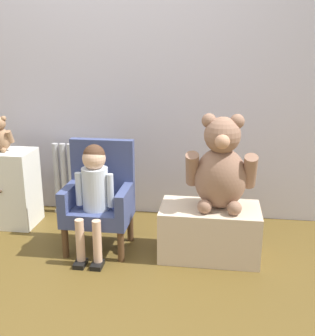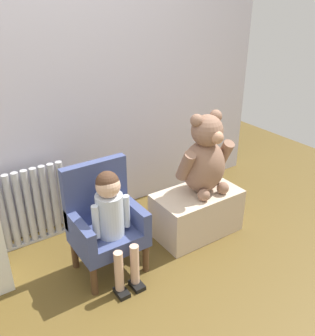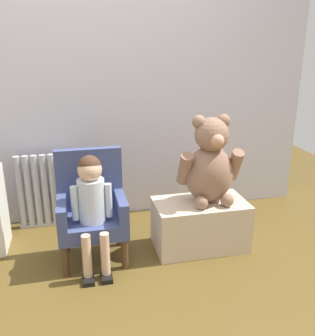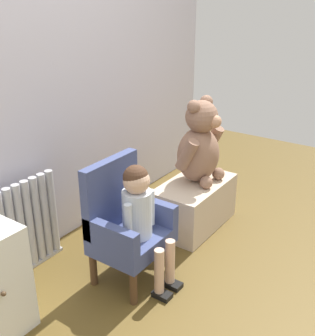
{
  "view_description": "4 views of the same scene",
  "coord_description": "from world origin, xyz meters",
  "px_view_note": "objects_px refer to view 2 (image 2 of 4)",
  "views": [
    {
      "loc": [
        0.81,
        -2.02,
        1.36
      ],
      "look_at": [
        0.45,
        0.54,
        0.59
      ],
      "focal_mm": 45.0,
      "sensor_mm": 36.0,
      "label": 1
    },
    {
      "loc": [
        -0.8,
        -1.3,
        1.71
      ],
      "look_at": [
        0.47,
        0.57,
        0.62
      ],
      "focal_mm": 40.0,
      "sensor_mm": 36.0,
      "label": 2
    },
    {
      "loc": [
        -0.03,
        -1.72,
        1.39
      ],
      "look_at": [
        0.5,
        0.59,
        0.59
      ],
      "focal_mm": 40.0,
      "sensor_mm": 36.0,
      "label": 3
    },
    {
      "loc": [
        -1.6,
        -0.81,
        1.61
      ],
      "look_at": [
        0.43,
        0.6,
        0.56
      ],
      "focal_mm": 45.0,
      "sensor_mm": 36.0,
      "label": 4
    }
  ],
  "objects_px": {
    "radiator": "(34,206)",
    "child_figure": "(111,212)",
    "low_bench": "(196,212)",
    "large_teddy_bear": "(205,158)",
    "child_armchair": "(104,221)"
  },
  "relations": [
    {
      "from": "radiator",
      "to": "child_figure",
      "type": "relative_size",
      "value": 0.79
    },
    {
      "from": "radiator",
      "to": "low_bench",
      "type": "bearing_deg",
      "value": -28.99
    },
    {
      "from": "child_figure",
      "to": "low_bench",
      "type": "xyz_separation_m",
      "value": [
        0.74,
        0.08,
        -0.31
      ]
    },
    {
      "from": "radiator",
      "to": "low_bench",
      "type": "xyz_separation_m",
      "value": [
        1.04,
        -0.58,
        -0.12
      ]
    },
    {
      "from": "radiator",
      "to": "low_bench",
      "type": "distance_m",
      "value": 1.19
    },
    {
      "from": "radiator",
      "to": "child_figure",
      "type": "distance_m",
      "value": 0.74
    },
    {
      "from": "radiator",
      "to": "large_teddy_bear",
      "type": "distance_m",
      "value": 1.28
    },
    {
      "from": "large_teddy_bear",
      "to": "child_armchair",
      "type": "bearing_deg",
      "value": 177.75
    },
    {
      "from": "child_armchair",
      "to": "large_teddy_bear",
      "type": "bearing_deg",
      "value": -2.25
    },
    {
      "from": "large_teddy_bear",
      "to": "low_bench",
      "type": "bearing_deg",
      "value": -174.17
    },
    {
      "from": "child_armchair",
      "to": "child_figure",
      "type": "height_order",
      "value": "child_figure"
    },
    {
      "from": "low_bench",
      "to": "large_teddy_bear",
      "type": "relative_size",
      "value": 1.06
    },
    {
      "from": "radiator",
      "to": "child_armchair",
      "type": "bearing_deg",
      "value": -61.28
    },
    {
      "from": "low_bench",
      "to": "large_teddy_bear",
      "type": "distance_m",
      "value": 0.44
    },
    {
      "from": "child_armchair",
      "to": "large_teddy_bear",
      "type": "distance_m",
      "value": 0.84
    }
  ]
}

